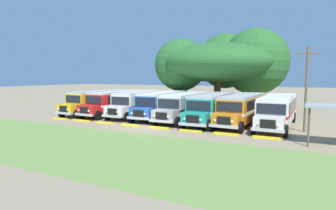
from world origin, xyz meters
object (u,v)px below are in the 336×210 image
object	(u,v)px
parked_bus_slot_4	(186,105)
broad_shade_tree	(223,62)
waiting_shelter	(335,109)
parked_bus_slot_5	(212,106)
parked_bus_slot_3	(163,103)
parked_bus_slot_0	(100,100)
parked_bus_slot_1	(119,101)
parked_bus_slot_6	(242,108)
parked_bus_slot_7	(278,109)
utility_pole	(306,87)
parked_bus_slot_2	(141,102)

from	to	relation	value
parked_bus_slot_4	broad_shade_tree	bearing A→B (deg)	175.39
waiting_shelter	parked_bus_slot_5	bearing A→B (deg)	150.02
parked_bus_slot_3	waiting_shelter	world-z (taller)	parked_bus_slot_3
parked_bus_slot_0	parked_bus_slot_5	xyz separation A→B (m)	(14.94, -0.51, 0.00)
parked_bus_slot_1	parked_bus_slot_5	distance (m)	12.01
parked_bus_slot_5	parked_bus_slot_6	distance (m)	2.95
parked_bus_slot_0	broad_shade_tree	bearing A→B (deg)	131.97
parked_bus_slot_4	waiting_shelter	distance (m)	14.81
parked_bus_slot_6	parked_bus_slot_7	xyz separation A→B (m)	(3.24, -0.11, 0.00)
utility_pole	broad_shade_tree	bearing A→B (deg)	129.64
parked_bus_slot_6	parked_bus_slot_0	bearing A→B (deg)	-88.24
parked_bus_slot_0	parked_bus_slot_1	size ratio (longest dim) A/B	1.00
parked_bus_slot_5	parked_bus_slot_7	world-z (taller)	same
parked_bus_slot_2	parked_bus_slot_7	world-z (taller)	same
parked_bus_slot_5	parked_bus_slot_0	bearing A→B (deg)	-93.62
parked_bus_slot_3	waiting_shelter	distance (m)	17.87
parked_bus_slot_7	utility_pole	distance (m)	3.65
parked_bus_slot_2	utility_pole	world-z (taller)	utility_pole
parked_bus_slot_3	broad_shade_tree	world-z (taller)	broad_shade_tree
waiting_shelter	parked_bus_slot_3	bearing A→B (deg)	157.11
parked_bus_slot_4	utility_pole	distance (m)	11.87
parked_bus_slot_7	parked_bus_slot_5	bearing A→B (deg)	-86.92
parked_bus_slot_1	utility_pole	size ratio (longest dim) A/B	1.55
utility_pole	parked_bus_slot_7	bearing A→B (deg)	142.22
parked_bus_slot_0	parked_bus_slot_1	xyz separation A→B (m)	(2.95, 0.08, 0.00)
parked_bus_slot_3	broad_shade_tree	distance (m)	12.07
parked_bus_slot_6	broad_shade_tree	size ratio (longest dim) A/B	0.62
parked_bus_slot_0	parked_bus_slot_3	size ratio (longest dim) A/B	1.00
parked_bus_slot_7	broad_shade_tree	distance (m)	14.65
parked_bus_slot_7	parked_bus_slot_4	bearing A→B (deg)	-90.45
parked_bus_slot_0	parked_bus_slot_4	distance (m)	11.93
parked_bus_slot_2	utility_pole	size ratio (longest dim) A/B	1.55
parked_bus_slot_2	parked_bus_slot_7	distance (m)	15.21
parked_bus_slot_2	parked_bus_slot_6	distance (m)	11.96
parked_bus_slot_0	utility_pole	bearing A→B (deg)	86.93
parked_bus_slot_4	waiting_shelter	world-z (taller)	parked_bus_slot_4
parked_bus_slot_5	parked_bus_slot_7	bearing A→B (deg)	90.60
parked_bus_slot_1	parked_bus_slot_3	distance (m)	5.88
parked_bus_slot_6	parked_bus_slot_4	bearing A→B (deg)	-88.67
parked_bus_slot_7	utility_pole	size ratio (longest dim) A/B	1.55
parked_bus_slot_2	parked_bus_slot_5	bearing A→B (deg)	82.51
broad_shade_tree	parked_bus_slot_5	bearing A→B (deg)	-79.27
parked_bus_slot_1	parked_bus_slot_4	distance (m)	8.98
parked_bus_slot_1	utility_pole	distance (m)	20.71
parked_bus_slot_3	utility_pole	size ratio (longest dim) A/B	1.55
parked_bus_slot_3	waiting_shelter	size ratio (longest dim) A/B	3.03
parked_bus_slot_4	parked_bus_slot_6	size ratio (longest dim) A/B	1.00
parked_bus_slot_6	parked_bus_slot_5	bearing A→B (deg)	-80.89
broad_shade_tree	utility_pole	xyz separation A→B (m)	(10.62, -12.82, -2.75)
utility_pole	waiting_shelter	bearing A→B (deg)	-67.40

